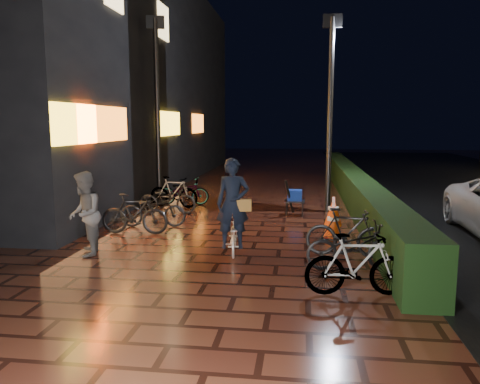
# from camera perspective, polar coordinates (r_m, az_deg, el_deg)

# --- Properties ---
(ground) EXTENTS (80.00, 80.00, 0.00)m
(ground) POSITION_cam_1_polar(r_m,az_deg,el_deg) (8.94, -2.75, -8.67)
(ground) COLOR #381911
(ground) RESTS_ON ground
(hedge) EXTENTS (0.70, 20.00, 1.00)m
(hedge) POSITION_cam_1_polar(r_m,az_deg,el_deg) (16.64, 13.49, 0.84)
(hedge) COLOR black
(hedge) RESTS_ON ground
(bystander_person) EXTENTS (0.87, 0.98, 1.68)m
(bystander_person) POSITION_cam_1_polar(r_m,az_deg,el_deg) (9.75, -18.44, -2.55)
(bystander_person) COLOR #535356
(bystander_person) RESTS_ON ground
(storefront_block) EXTENTS (12.09, 22.00, 9.00)m
(storefront_block) POSITION_cam_1_polar(r_m,az_deg,el_deg) (22.83, -22.03, 12.52)
(storefront_block) COLOR black
(storefront_block) RESTS_ON ground
(lamp_post_hedge) EXTENTS (0.54, 0.15, 5.67)m
(lamp_post_hedge) POSITION_cam_1_polar(r_m,az_deg,el_deg) (14.00, 10.95, 10.28)
(lamp_post_hedge) COLOR black
(lamp_post_hedge) RESTS_ON ground
(lamp_post_sf) EXTENTS (0.56, 0.24, 5.89)m
(lamp_post_sf) POSITION_cam_1_polar(r_m,az_deg,el_deg) (15.20, -10.04, 10.61)
(lamp_post_sf) COLOR black
(lamp_post_sf) RESTS_ON ground
(cyclist) EXTENTS (0.73, 1.40, 1.94)m
(cyclist) POSITION_cam_1_polar(r_m,az_deg,el_deg) (9.44, -0.85, -3.21)
(cyclist) COLOR silver
(cyclist) RESTS_ON ground
(traffic_barrier) EXTENTS (0.55, 1.81, 0.73)m
(traffic_barrier) POSITION_cam_1_polar(r_m,az_deg,el_deg) (11.70, 11.30, -2.90)
(traffic_barrier) COLOR #DC460B
(traffic_barrier) RESTS_ON ground
(cart_assembly) EXTENTS (0.58, 0.57, 1.05)m
(cart_assembly) POSITION_cam_1_polar(r_m,az_deg,el_deg) (13.45, 6.64, -0.56)
(cart_assembly) COLOR black
(cart_assembly) RESTS_ON ground
(parked_bikes_storefront) EXTENTS (1.93, 4.69, 0.97)m
(parked_bikes_storefront) POSITION_cam_1_polar(r_m,az_deg,el_deg) (13.47, -9.16, -0.97)
(parked_bikes_storefront) COLOR black
(parked_bikes_storefront) RESTS_ON ground
(parked_bikes_hedge) EXTENTS (1.75, 2.74, 0.97)m
(parked_bikes_hedge) POSITION_cam_1_polar(r_m,az_deg,el_deg) (8.53, 13.47, -6.46)
(parked_bikes_hedge) COLOR black
(parked_bikes_hedge) RESTS_ON ground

